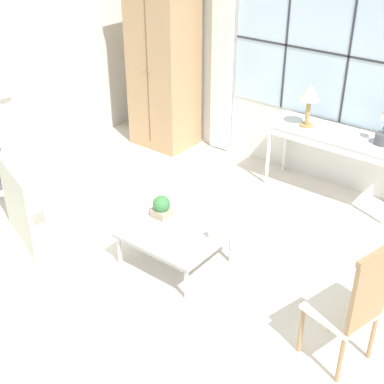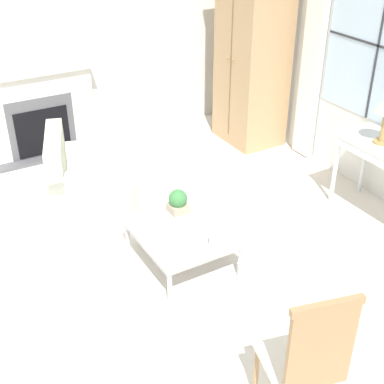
{
  "view_description": "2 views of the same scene",
  "coord_description": "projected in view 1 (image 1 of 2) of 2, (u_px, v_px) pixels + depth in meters",
  "views": [
    {
      "loc": [
        2.64,
        -2.65,
        3.21
      ],
      "look_at": [
        0.22,
        0.42,
        0.96
      ],
      "focal_mm": 50.0,
      "sensor_mm": 36.0,
      "label": 1
    },
    {
      "loc": [
        3.31,
        -1.31,
        3.03
      ],
      "look_at": [
        -0.02,
        0.61,
        0.77
      ],
      "focal_mm": 50.0,
      "sensor_mm": 36.0,
      "label": 2
    }
  ],
  "objects": [
    {
      "name": "coffee_table",
      "position": [
        175.0,
        233.0,
        5.07
      ],
      "size": [
        0.93,
        0.79,
        0.39
      ],
      "color": "#BCBCC1",
      "rests_on": "ground_plane"
    },
    {
      "name": "ground_plane",
      "position": [
        144.0,
        295.0,
        4.82
      ],
      "size": [
        14.0,
        14.0,
        0.0
      ],
      "primitive_type": "plane",
      "color": "silver"
    },
    {
      "name": "side_chair_wooden",
      "position": [
        356.0,
        302.0,
        3.84
      ],
      "size": [
        0.53,
        0.53,
        1.12
      ],
      "color": "white",
      "rests_on": "ground_plane"
    },
    {
      "name": "pillar_candle",
      "position": [
        212.0,
        233.0,
        4.88
      ],
      "size": [
        0.08,
        0.08,
        0.14
      ],
      "color": "silver",
      "rests_on": "coffee_table"
    },
    {
      "name": "table_lamp",
      "position": [
        310.0,
        95.0,
        5.95
      ],
      "size": [
        0.24,
        0.24,
        0.5
      ],
      "color": "#9E7F47",
      "rests_on": "console_table"
    },
    {
      "name": "console_table",
      "position": [
        337.0,
        139.0,
        6.02
      ],
      "size": [
        1.56,
        0.5,
        0.81
      ],
      "color": "silver",
      "rests_on": "ground_plane"
    },
    {
      "name": "potted_plant_small",
      "position": [
        161.0,
        207.0,
        5.2
      ],
      "size": [
        0.17,
        0.17,
        0.22
      ],
      "color": "tan",
      "rests_on": "coffee_table"
    },
    {
      "name": "armoire",
      "position": [
        163.0,
        62.0,
        7.1
      ],
      "size": [
        0.88,
        0.69,
        2.34
      ],
      "color": "tan",
      "rests_on": "ground_plane"
    },
    {
      "name": "wall_back_windowed",
      "position": [
        316.0,
        66.0,
        6.18
      ],
      "size": [
        7.2,
        0.14,
        2.8
      ],
      "color": "silver",
      "rests_on": "ground_plane"
    },
    {
      "name": "armchair_upholstered",
      "position": [
        55.0,
        208.0,
        5.59
      ],
      "size": [
        1.13,
        1.11,
        0.84
      ],
      "color": "beige",
      "rests_on": "ground_plane"
    }
  ]
}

